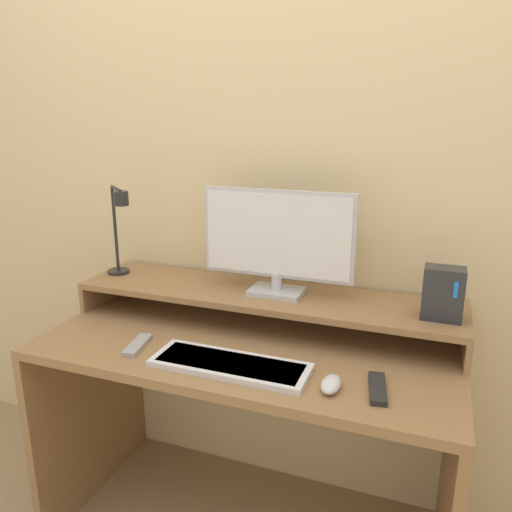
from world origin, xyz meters
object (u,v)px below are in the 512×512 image
at_px(monitor, 277,240).
at_px(mouse, 331,384).
at_px(router_dock, 443,293).
at_px(keyboard, 230,365).
at_px(desk_lamp, 119,226).
at_px(remote_control, 138,345).
at_px(remote_secondary, 377,388).

xyz_separation_m(monitor, mouse, (0.27, -0.36, -0.29)).
distance_m(router_dock, keyboard, 0.67).
bearing_deg(desk_lamp, remote_control, -49.48).
height_order(monitor, router_dock, monitor).
bearing_deg(keyboard, router_dock, 28.98).
bearing_deg(mouse, monitor, 127.17).
bearing_deg(keyboard, monitor, 85.25).
bearing_deg(mouse, router_dock, 51.34).
height_order(desk_lamp, remote_control, desk_lamp).
bearing_deg(mouse, keyboard, 177.08).
distance_m(router_dock, remote_secondary, 0.37).
height_order(keyboard, remote_control, keyboard).
xyz_separation_m(monitor, remote_control, (-0.35, -0.32, -0.30)).
distance_m(remote_control, remote_secondary, 0.74).
bearing_deg(mouse, remote_control, 176.89).
distance_m(monitor, mouse, 0.54).
height_order(router_dock, keyboard, router_dock).
bearing_deg(desk_lamp, keyboard, -28.21).
relative_size(keyboard, remote_control, 3.11).
relative_size(desk_lamp, router_dock, 2.12).
bearing_deg(remote_secondary, desk_lamp, 163.90).
bearing_deg(desk_lamp, router_dock, 0.19).
bearing_deg(remote_control, keyboard, -3.29).
height_order(monitor, remote_control, monitor).
bearing_deg(monitor, desk_lamp, -176.56).
distance_m(keyboard, remote_control, 0.33).
distance_m(monitor, remote_control, 0.57).
height_order(desk_lamp, mouse, desk_lamp).
bearing_deg(remote_control, router_dock, 18.22).
bearing_deg(keyboard, remote_control, 176.71).
xyz_separation_m(mouse, remote_control, (-0.63, 0.03, -0.01)).
relative_size(monitor, router_dock, 3.24).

